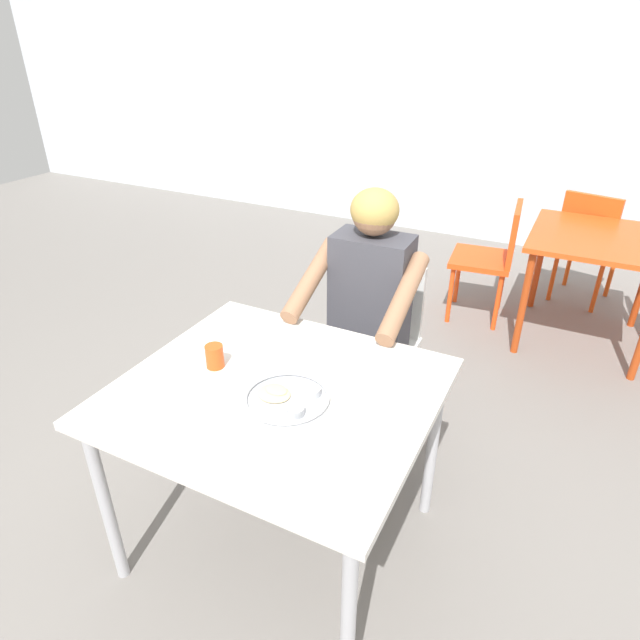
{
  "coord_description": "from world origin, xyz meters",
  "views": [
    {
      "loc": [
        0.89,
        -1.19,
        1.82
      ],
      "look_at": [
        0.13,
        0.31,
        0.9
      ],
      "focal_mm": 30.25,
      "sensor_mm": 36.0,
      "label": 1
    }
  ],
  "objects_px": {
    "thali_tray": "(288,398)",
    "diner_foreground": "(363,307)",
    "chair_red_left": "(494,253)",
    "table_foreground": "(277,406)",
    "drinking_cup": "(215,356)",
    "chair_foreground": "(377,335)",
    "table_background_red": "(597,250)",
    "chair_red_far": "(589,240)"
  },
  "relations": [
    {
      "from": "thali_tray",
      "to": "drinking_cup",
      "type": "height_order",
      "value": "drinking_cup"
    },
    {
      "from": "table_background_red",
      "to": "table_foreground",
      "type": "bearing_deg",
      "value": -112.11
    },
    {
      "from": "table_foreground",
      "to": "table_background_red",
      "type": "distance_m",
      "value": 2.44
    },
    {
      "from": "diner_foreground",
      "to": "chair_red_left",
      "type": "bearing_deg",
      "value": 79.68
    },
    {
      "from": "table_foreground",
      "to": "chair_red_far",
      "type": "distance_m",
      "value": 2.97
    },
    {
      "from": "chair_red_left",
      "to": "chair_red_far",
      "type": "relative_size",
      "value": 0.98
    },
    {
      "from": "table_background_red",
      "to": "chair_red_far",
      "type": "height_order",
      "value": "chair_red_far"
    },
    {
      "from": "chair_red_left",
      "to": "chair_foreground",
      "type": "bearing_deg",
      "value": -102.03
    },
    {
      "from": "table_foreground",
      "to": "chair_red_far",
      "type": "xyz_separation_m",
      "value": [
        0.86,
        2.84,
        -0.19
      ]
    },
    {
      "from": "table_background_red",
      "to": "chair_red_left",
      "type": "bearing_deg",
      "value": 177.05
    },
    {
      "from": "diner_foreground",
      "to": "thali_tray",
      "type": "bearing_deg",
      "value": -86.34
    },
    {
      "from": "table_foreground",
      "to": "drinking_cup",
      "type": "height_order",
      "value": "drinking_cup"
    },
    {
      "from": "thali_tray",
      "to": "chair_red_far",
      "type": "relative_size",
      "value": 0.34
    },
    {
      "from": "thali_tray",
      "to": "chair_foreground",
      "type": "distance_m",
      "value": 1.0
    },
    {
      "from": "thali_tray",
      "to": "chair_foreground",
      "type": "bearing_deg",
      "value": 93.04
    },
    {
      "from": "table_background_red",
      "to": "chair_red_far",
      "type": "distance_m",
      "value": 0.6
    },
    {
      "from": "drinking_cup",
      "to": "diner_foreground",
      "type": "distance_m",
      "value": 0.74
    },
    {
      "from": "table_foreground",
      "to": "table_background_red",
      "type": "bearing_deg",
      "value": 67.89
    },
    {
      "from": "thali_tray",
      "to": "diner_foreground",
      "type": "distance_m",
      "value": 0.74
    },
    {
      "from": "chair_foreground",
      "to": "table_background_red",
      "type": "xyz_separation_m",
      "value": [
        0.9,
        1.34,
        0.14
      ]
    },
    {
      "from": "chair_foreground",
      "to": "diner_foreground",
      "type": "relative_size",
      "value": 0.66
    },
    {
      "from": "table_foreground",
      "to": "chair_red_far",
      "type": "bearing_deg",
      "value": 73.09
    },
    {
      "from": "chair_red_left",
      "to": "table_foreground",
      "type": "bearing_deg",
      "value": -97.74
    },
    {
      "from": "diner_foreground",
      "to": "chair_red_far",
      "type": "distance_m",
      "value": 2.31
    },
    {
      "from": "thali_tray",
      "to": "diner_foreground",
      "type": "height_order",
      "value": "diner_foreground"
    },
    {
      "from": "drinking_cup",
      "to": "chair_foreground",
      "type": "xyz_separation_m",
      "value": [
        0.28,
        0.9,
        -0.31
      ]
    },
    {
      "from": "thali_tray",
      "to": "chair_red_left",
      "type": "height_order",
      "value": "chair_red_left"
    },
    {
      "from": "diner_foreground",
      "to": "chair_red_left",
      "type": "height_order",
      "value": "diner_foreground"
    },
    {
      "from": "chair_red_left",
      "to": "chair_red_far",
      "type": "xyz_separation_m",
      "value": [
        0.55,
        0.55,
        0.0
      ]
    },
    {
      "from": "diner_foreground",
      "to": "chair_red_far",
      "type": "xyz_separation_m",
      "value": [
        0.84,
        2.14,
        -0.25
      ]
    },
    {
      "from": "table_foreground",
      "to": "thali_tray",
      "type": "bearing_deg",
      "value": -31.62
    },
    {
      "from": "diner_foreground",
      "to": "chair_red_left",
      "type": "xyz_separation_m",
      "value": [
        0.29,
        1.59,
        -0.26
      ]
    },
    {
      "from": "table_background_red",
      "to": "chair_red_far",
      "type": "xyz_separation_m",
      "value": [
        -0.05,
        0.58,
        -0.14
      ]
    },
    {
      "from": "drinking_cup",
      "to": "chair_red_left",
      "type": "xyz_separation_m",
      "value": [
        0.57,
        2.27,
        -0.31
      ]
    },
    {
      "from": "table_foreground",
      "to": "table_background_red",
      "type": "relative_size",
      "value": 1.25
    },
    {
      "from": "table_foreground",
      "to": "chair_foreground",
      "type": "relative_size",
      "value": 1.26
    },
    {
      "from": "chair_red_far",
      "to": "drinking_cup",
      "type": "bearing_deg",
      "value": -111.72
    },
    {
      "from": "thali_tray",
      "to": "diner_foreground",
      "type": "bearing_deg",
      "value": 93.66
    },
    {
      "from": "drinking_cup",
      "to": "table_background_red",
      "type": "bearing_deg",
      "value": 62.26
    },
    {
      "from": "table_foreground",
      "to": "chair_foreground",
      "type": "bearing_deg",
      "value": 88.84
    },
    {
      "from": "diner_foreground",
      "to": "chair_red_left",
      "type": "distance_m",
      "value": 1.63
    },
    {
      "from": "chair_foreground",
      "to": "chair_red_left",
      "type": "bearing_deg",
      "value": 77.97
    }
  ]
}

